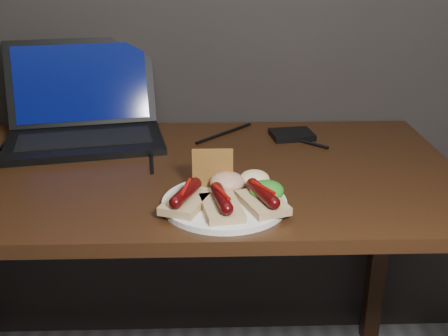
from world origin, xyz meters
TOP-DOWN VIEW (x-y plane):
  - desk at (0.00, 1.38)m, footprint 1.40×0.70m
  - laptop at (-0.21, 1.60)m, footprint 0.45×0.39m
  - hard_drive at (0.34, 1.59)m, footprint 0.12×0.10m
  - desk_cables at (0.00, 1.53)m, footprint 0.84×0.36m
  - plate at (0.15, 1.18)m, footprint 0.32×0.32m
  - bread_sausage_left at (0.07, 1.15)m, footprint 0.11×0.13m
  - bread_sausage_center at (0.14, 1.13)m, footprint 0.09×0.13m
  - bread_sausage_right at (0.22, 1.15)m, footprint 0.11×0.13m
  - crispbread at (0.13, 1.24)m, footprint 0.09×0.01m
  - salad_greens at (0.23, 1.18)m, footprint 0.07×0.07m
  - salsa_mound at (0.16, 1.22)m, footprint 0.07×0.07m
  - coleslaw_mound at (0.21, 1.24)m, footprint 0.06×0.06m

SIDE VIEW (x-z plane):
  - desk at x=0.00m, z-range 0.29..1.04m
  - desk_cables at x=0.00m, z-range 0.75..0.76m
  - plate at x=0.15m, z-range 0.75..0.76m
  - hard_drive at x=0.34m, z-range 0.75..0.77m
  - bread_sausage_left at x=0.07m, z-range 0.76..0.80m
  - bread_sausage_center at x=0.14m, z-range 0.76..0.80m
  - bread_sausage_right at x=0.22m, z-range 0.76..0.80m
  - coleslaw_mound at x=0.21m, z-range 0.76..0.80m
  - salad_greens at x=0.23m, z-range 0.76..0.80m
  - salsa_mound at x=0.16m, z-range 0.76..0.80m
  - crispbread at x=0.13m, z-range 0.76..0.85m
  - laptop at x=-0.21m, z-range 0.68..0.93m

